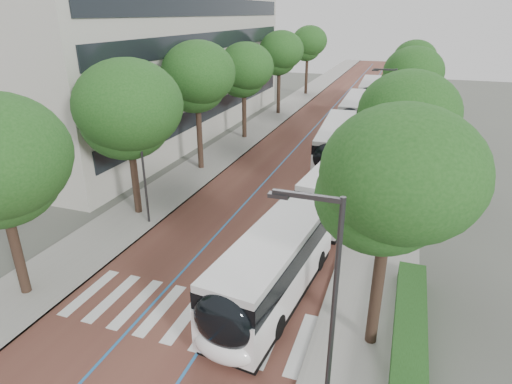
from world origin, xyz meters
The scene contains 20 objects.
ground centered at (0.00, 0.00, 0.00)m, with size 160.00×160.00×0.00m, color #51544C.
road centered at (0.00, 40.00, 0.01)m, with size 11.00×140.00×0.02m, color #572E27.
sidewalk_left centered at (-7.50, 40.00, 0.06)m, with size 4.00×140.00×0.12m, color gray.
sidewalk_right centered at (7.50, 40.00, 0.06)m, with size 4.00×140.00×0.12m, color gray.
kerb_left centered at (-5.60, 40.00, 0.06)m, with size 0.20×140.00×0.14m, color gray.
kerb_right centered at (5.60, 40.00, 0.06)m, with size 0.20×140.00×0.14m, color gray.
zebra_crossing centered at (0.20, 1.00, 0.03)m, with size 10.55×3.60×0.01m.
lane_line_left centered at (-1.60, 40.00, 0.02)m, with size 0.12×126.00×0.01m, color #2165A9.
lane_line_right centered at (1.60, 40.00, 0.02)m, with size 0.12×126.00×0.01m, color #2165A9.
office_building centered at (-19.47, 28.00, 7.00)m, with size 18.11×40.00×14.00m.
hedge centered at (9.10, 0.00, 0.52)m, with size 1.20×14.00×0.80m, color #1D4217.
streetlight_near centered at (6.62, -3.00, 4.82)m, with size 1.82×0.20×8.00m.
streetlight_far centered at (6.62, 22.00, 4.82)m, with size 1.82×0.20×8.00m.
lamp_post_left centered at (-6.10, 8.00, 4.12)m, with size 0.14×0.14×8.00m, color #2E2E31.
trees_left centered at (-7.50, 22.07, 6.69)m, with size 6.24×60.58×9.60m.
trees_right centered at (7.70, 20.21, 6.33)m, with size 5.75×47.13×8.81m.
lead_bus centered at (3.68, 7.30, 1.63)m, with size 4.37×18.55×3.20m.
bus_queued_0 centered at (2.54, 23.56, 1.62)m, with size 3.28×12.53×3.20m.
bus_queued_1 centered at (2.43, 36.71, 1.62)m, with size 2.80×12.45×3.20m.
bus_queued_2 centered at (2.71, 50.33, 1.62)m, with size 2.97×12.48×3.20m.
Camera 1 is at (7.87, -11.86, 11.90)m, focal length 30.00 mm.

